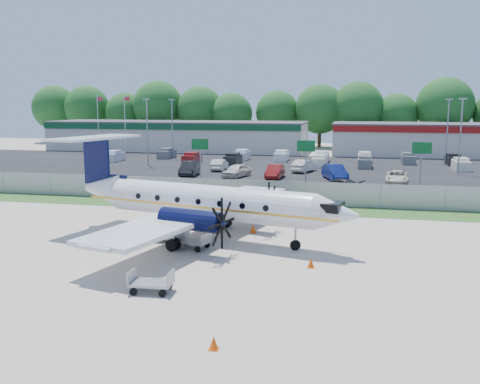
% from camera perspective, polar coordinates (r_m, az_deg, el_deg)
% --- Properties ---
extents(ground, '(170.00, 170.00, 0.00)m').
position_cam_1_polar(ground, '(32.64, -2.29, -5.69)').
color(ground, '#BEB0A1').
rests_on(ground, ground).
extents(grass_verge, '(170.00, 4.00, 0.02)m').
position_cam_1_polar(grass_verge, '(44.04, 1.69, -1.68)').
color(grass_verge, '#2D561E').
rests_on(grass_verge, ground).
extents(access_road, '(170.00, 8.00, 0.02)m').
position_cam_1_polar(access_road, '(50.82, 3.17, -0.18)').
color(access_road, black).
rests_on(access_road, ground).
extents(parking_lot, '(170.00, 32.00, 0.02)m').
position_cam_1_polar(parking_lot, '(71.42, 5.92, 2.60)').
color(parking_lot, black).
rests_on(parking_lot, ground).
extents(perimeter_fence, '(120.00, 0.06, 1.99)m').
position_cam_1_polar(perimeter_fence, '(45.80, 2.17, 0.02)').
color(perimeter_fence, gray).
rests_on(perimeter_fence, ground).
extents(building_west, '(46.40, 12.40, 5.24)m').
position_cam_1_polar(building_west, '(98.01, -6.67, 5.99)').
color(building_west, beige).
rests_on(building_west, ground).
extents(building_east, '(44.40, 12.40, 5.24)m').
position_cam_1_polar(building_east, '(94.33, 23.52, 5.13)').
color(building_east, beige).
rests_on(building_east, ground).
extents(sign_left, '(1.80, 0.26, 5.00)m').
position_cam_1_polar(sign_left, '(55.94, -4.27, 4.42)').
color(sign_left, gray).
rests_on(sign_left, ground).
extents(sign_mid, '(1.80, 0.26, 5.00)m').
position_cam_1_polar(sign_mid, '(53.82, 7.05, 4.17)').
color(sign_mid, gray).
rests_on(sign_mid, ground).
extents(sign_right, '(1.80, 0.26, 5.00)m').
position_cam_1_polar(sign_right, '(53.91, 18.79, 3.75)').
color(sign_right, gray).
rests_on(sign_right, ground).
extents(flagpole_west, '(1.06, 0.12, 10.00)m').
position_cam_1_polar(flagpole_west, '(96.15, -14.87, 7.47)').
color(flagpole_west, silver).
rests_on(flagpole_west, ground).
extents(flagpole_east, '(1.06, 0.12, 10.00)m').
position_cam_1_polar(flagpole_east, '(93.97, -12.14, 7.53)').
color(flagpole_east, silver).
rests_on(flagpole_east, ground).
extents(light_pole_nw, '(0.90, 0.35, 9.09)m').
position_cam_1_polar(light_pole_nw, '(74.05, -9.87, 6.81)').
color(light_pole_nw, gray).
rests_on(light_pole_nw, ground).
extents(light_pole_ne, '(0.90, 0.35, 9.09)m').
position_cam_1_polar(light_pole_ne, '(69.55, 22.49, 6.06)').
color(light_pole_ne, gray).
rests_on(light_pole_ne, ground).
extents(light_pole_sw, '(0.90, 0.35, 9.09)m').
position_cam_1_polar(light_pole_sw, '(83.38, -7.25, 7.16)').
color(light_pole_sw, gray).
rests_on(light_pole_sw, ground).
extents(light_pole_se, '(0.90, 0.35, 9.09)m').
position_cam_1_polar(light_pole_se, '(79.41, 21.26, 6.48)').
color(light_pole_se, gray).
rests_on(light_pole_se, ground).
extents(tree_line, '(112.00, 6.00, 14.00)m').
position_cam_1_polar(tree_line, '(105.10, 8.08, 4.76)').
color(tree_line, '#185218').
rests_on(tree_line, ground).
extents(aircraft, '(20.41, 19.96, 6.23)m').
position_cam_1_polar(aircraft, '(33.80, -3.98, -0.99)').
color(aircraft, silver).
rests_on(aircraft, ground).
extents(pushback_tug, '(2.47, 1.82, 1.30)m').
position_cam_1_polar(pushback_tug, '(33.90, -7.46, -4.11)').
color(pushback_tug, silver).
rests_on(pushback_tug, ground).
extents(baggage_cart_near, '(2.00, 1.28, 1.01)m').
position_cam_1_polar(baggage_cart_near, '(25.02, -9.44, -9.48)').
color(baggage_cart_near, gray).
rests_on(baggage_cart_near, ground).
extents(baggage_cart_far, '(2.24, 1.65, 1.05)m').
position_cam_1_polar(baggage_cart_far, '(31.90, -5.13, -5.18)').
color(baggage_cart_far, gray).
rests_on(baggage_cart_far, ground).
extents(cone_nose, '(0.37, 0.37, 0.53)m').
position_cam_1_polar(cone_nose, '(28.51, 7.57, -7.51)').
color(cone_nose, '#E84D07').
rests_on(cone_nose, ground).
extents(cone_port_wing, '(0.35, 0.35, 0.50)m').
position_cam_1_polar(cone_port_wing, '(19.48, -2.82, -15.79)').
color(cone_port_wing, '#E84D07').
rests_on(cone_port_wing, ground).
extents(cone_starboard_wing, '(0.42, 0.42, 0.60)m').
position_cam_1_polar(cone_starboard_wing, '(35.64, 1.41, -3.91)').
color(cone_starboard_wing, '#E84D07').
rests_on(cone_starboard_wing, ground).
extents(road_car_west, '(4.34, 2.67, 1.38)m').
position_cam_1_polar(road_car_west, '(57.43, -21.23, 0.30)').
color(road_car_west, navy).
rests_on(road_car_west, ground).
extents(road_car_mid, '(5.25, 3.44, 1.41)m').
position_cam_1_polar(road_car_mid, '(51.76, 10.34, -0.15)').
color(road_car_mid, black).
rests_on(road_car_mid, ground).
extents(parked_car_a, '(2.50, 5.36, 1.70)m').
position_cam_1_polar(parked_car_a, '(63.67, -5.39, 1.75)').
color(parked_car_a, black).
rests_on(parked_car_a, ground).
extents(parked_car_b, '(3.16, 4.93, 1.56)m').
position_cam_1_polar(parked_car_b, '(62.02, -0.36, 1.59)').
color(parked_car_b, beige).
rests_on(parked_car_b, ground).
extents(parked_car_c, '(1.70, 4.73, 1.55)m').
position_cam_1_polar(parked_car_c, '(61.34, 3.74, 1.48)').
color(parked_car_c, maroon).
rests_on(parked_car_c, ground).
extents(parked_car_d, '(3.36, 5.53, 1.72)m').
position_cam_1_polar(parked_car_d, '(60.88, 10.06, 1.29)').
color(parked_car_d, navy).
rests_on(parked_car_d, ground).
extents(parked_car_e, '(2.62, 5.09, 1.37)m').
position_cam_1_polar(parked_car_e, '(59.65, 16.36, 0.88)').
color(parked_car_e, beige).
rests_on(parked_car_e, ground).
extents(parked_car_f, '(1.69, 4.42, 1.44)m').
position_cam_1_polar(parked_car_f, '(68.43, -2.20, 2.33)').
color(parked_car_f, beige).
rests_on(parked_car_f, ground).
extents(parked_car_g, '(3.02, 4.98, 1.55)m').
position_cam_1_polar(parked_car_g, '(67.17, 6.84, 2.13)').
color(parked_car_g, beige).
rests_on(parked_car_g, ground).
extents(far_parking_rows, '(56.00, 10.00, 1.60)m').
position_cam_1_polar(far_parking_rows, '(76.36, 6.36, 3.03)').
color(far_parking_rows, gray).
rests_on(far_parking_rows, ground).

